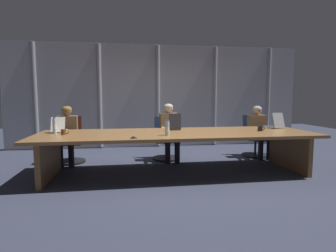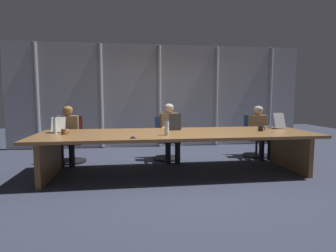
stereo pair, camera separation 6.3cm
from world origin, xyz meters
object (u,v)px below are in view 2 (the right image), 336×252
person_left_end (68,131)px  coffee_mug_far (261,129)px  laptop_center (275,125)px  office_chair_left_mid (167,143)px  person_left_mid (170,128)px  conference_mic_left_side (133,137)px  laptop_left_end (60,129)px  office_chair_center (256,141)px  person_center (260,128)px  water_bottle_secondary (167,128)px  laptop_left_mid (175,126)px  office_chair_left_end (71,145)px  coffee_mug_near (64,132)px  water_bottle_primary (55,126)px

person_left_end → coffee_mug_far: size_ratio=8.78×
laptop_center → office_chair_left_mid: 2.27m
laptop_center → person_left_mid: size_ratio=0.37×
laptop_center → conference_mic_left_side: (-2.86, -1.01, -0.04)m
office_chair_left_mid → coffee_mug_far: bearing=49.3°
laptop_left_end → office_chair_center: 4.19m
office_chair_center → person_center: (0.01, -0.16, 0.31)m
office_chair_center → person_left_end: 4.11m
water_bottle_secondary → coffee_mug_far: size_ratio=1.85×
laptop_left_mid → office_chair_left_end: bearing=76.9°
laptop_center → office_chair_center: laptop_center is taller
conference_mic_left_side → laptop_center: bearing=19.4°
office_chair_left_end → office_chair_center: size_ratio=1.01×
coffee_mug_near → conference_mic_left_side: coffee_mug_near is taller
coffee_mug_far → office_chair_left_mid: bearing=143.0°
person_center → person_left_end: bearing=-92.5°
office_chair_left_end → water_bottle_primary: bearing=-4.3°
person_left_end → office_chair_center: bearing=88.5°
office_chair_left_mid → laptop_center: bearing=67.1°
person_left_mid → laptop_center: bearing=70.8°
person_left_mid → water_bottle_primary: 2.28m
water_bottle_secondary → coffee_mug_near: water_bottle_secondary is taller
office_chair_center → person_left_end: bearing=-84.8°
office_chair_left_end → coffee_mug_near: bearing=4.8°
laptop_center → person_left_mid: 2.14m
laptop_left_end → conference_mic_left_side: size_ratio=4.20×
coffee_mug_near → conference_mic_left_side: size_ratio=1.11×
laptop_left_end → conference_mic_left_side: (1.30, -1.02, -0.04)m
person_center → coffee_mug_near: bearing=-78.2°
person_left_end → person_center: bearing=86.3°
water_bottle_primary → conference_mic_left_side: bearing=-29.4°
office_chair_center → person_left_mid: (-2.01, -0.16, 0.34)m
laptop_left_end → coffee_mug_near: size_ratio=3.77×
office_chair_center → person_left_end: person_left_end is taller
person_left_mid → water_bottle_secondary: (-0.25, -1.33, 0.15)m
person_center → conference_mic_left_side: person_center is taller
laptop_left_mid → laptop_center: laptop_left_mid is taller
person_center → coffee_mug_far: size_ratio=8.65×
coffee_mug_near → person_left_end: bearing=98.6°
laptop_center → coffee_mug_far: 0.70m
laptop_left_end → water_bottle_primary: water_bottle_primary is taller
office_chair_left_mid → office_chair_center: 2.06m
person_left_mid → laptop_left_end: bearing=-78.3°
office_chair_left_mid → person_left_end: person_left_end is taller
laptop_left_mid → coffee_mug_far: size_ratio=3.02×
person_left_mid → coffee_mug_near: (-1.93, -1.01, 0.09)m
water_bottle_primary → coffee_mug_far: size_ratio=2.11×
laptop_left_end → water_bottle_primary: 0.30m
person_left_mid → water_bottle_secondary: size_ratio=4.89×
person_center → water_bottle_primary: person_center is taller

